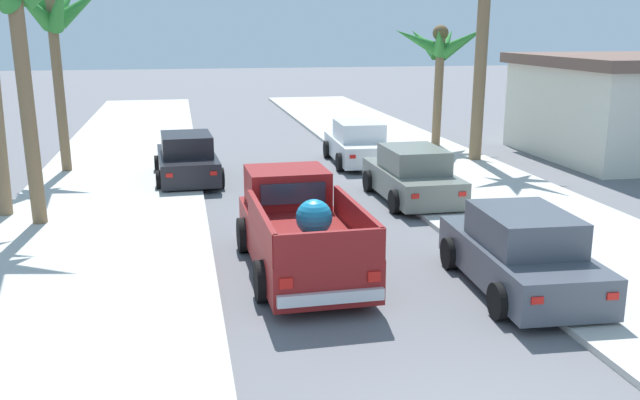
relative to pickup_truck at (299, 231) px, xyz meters
The scene contains 11 objects.
sidewalk_left 6.25m from the pickup_truck, 134.10° to the left, with size 5.23×60.00×0.12m, color beige.
sidewalk_right 7.76m from the pickup_truck, 35.23° to the left, with size 5.23×60.00×0.12m, color beige.
curb_left 5.48m from the pickup_truck, 124.86° to the left, with size 0.16×60.00×0.10m, color silver.
curb_right 6.81m from the pickup_truck, 41.16° to the left, with size 0.16×60.00×0.10m, color silver.
pickup_truck is the anchor object (origin of this frame).
car_left_near 4.33m from the pickup_truck, 27.67° to the right, with size 2.19×4.33×1.54m.
car_right_near 11.45m from the pickup_truck, 69.71° to the left, with size 2.14×4.31×1.54m.
car_left_mid 9.16m from the pickup_truck, 103.33° to the left, with size 2.17×4.32×1.54m.
car_right_mid 6.50m from the pickup_truck, 50.88° to the left, with size 2.05×4.27×1.54m.
palm_tree_left_fore 15.94m from the pickup_truck, 59.13° to the left, with size 4.13×3.39×4.95m.
palm_tree_right_fore 12.91m from the pickup_truck, 120.02° to the left, with size 3.35×3.50×6.31m.
Camera 1 is at (-3.24, -5.92, 4.80)m, focal length 39.38 mm.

